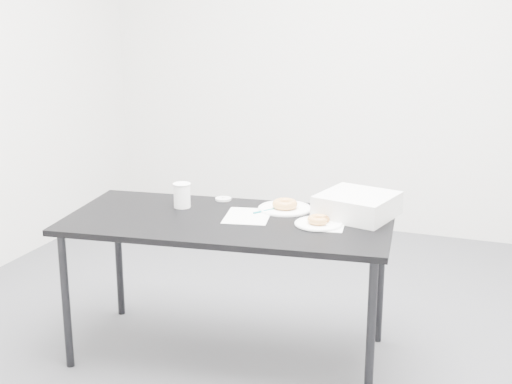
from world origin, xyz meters
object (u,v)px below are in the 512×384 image
(scorecard, at_px, (248,216))
(coffee_cup, at_px, (182,195))
(bakery_box, at_px, (357,205))
(donut_far, at_px, (285,204))
(plate_near, at_px, (318,224))
(donut_near, at_px, (319,220))
(table, at_px, (228,230))
(pen, at_px, (264,211))
(plate_far, at_px, (285,209))

(scorecard, bearing_deg, coffee_cup, 164.09)
(coffee_cup, relative_size, bakery_box, 0.38)
(donut_far, height_order, coffee_cup, coffee_cup)
(bakery_box, bearing_deg, plate_near, -111.33)
(coffee_cup, bearing_deg, donut_near, -3.20)
(table, distance_m, donut_far, 0.32)
(plate_near, height_order, bakery_box, bakery_box)
(pen, relative_size, donut_near, 1.19)
(donut_far, bearing_deg, plate_near, -39.52)
(table, relative_size, scorecard, 6.04)
(scorecard, xyz_separation_m, plate_far, (0.13, 0.17, 0.00))
(plate_far, bearing_deg, coffee_cup, -163.59)
(table, xyz_separation_m, scorecard, (0.07, 0.07, 0.05))
(table, bearing_deg, bakery_box, 17.34)
(table, distance_m, donut_near, 0.43)
(plate_near, xyz_separation_m, coffee_cup, (-0.69, 0.04, 0.05))
(plate_far, distance_m, coffee_cup, 0.50)
(scorecard, bearing_deg, donut_near, -13.76)
(plate_near, bearing_deg, donut_far, 140.48)
(scorecard, height_order, pen, pen)
(pen, bearing_deg, scorecard, -174.36)
(pen, bearing_deg, donut_far, -9.14)
(scorecard, xyz_separation_m, donut_near, (0.35, -0.01, 0.02))
(pen, distance_m, coffee_cup, 0.41)
(donut_far, distance_m, bakery_box, 0.35)
(plate_far, bearing_deg, bakery_box, 1.97)
(donut_near, xyz_separation_m, plate_far, (-0.22, 0.18, -0.02))
(table, height_order, coffee_cup, coffee_cup)
(pen, relative_size, coffee_cup, 1.00)
(plate_near, bearing_deg, plate_far, 140.48)
(coffee_cup, bearing_deg, plate_near, -3.20)
(pen, distance_m, bakery_box, 0.44)
(donut_far, bearing_deg, pen, -134.51)
(plate_near, relative_size, donut_far, 1.77)
(coffee_cup, bearing_deg, donut_far, 16.41)
(table, relative_size, coffee_cup, 13.00)
(pen, xyz_separation_m, donut_near, (0.30, -0.10, 0.02))
(table, height_order, donut_far, donut_far)
(coffee_cup, bearing_deg, pen, 8.66)
(plate_far, height_order, bakery_box, bakery_box)
(scorecard, relative_size, donut_far, 2.14)
(scorecard, height_order, bakery_box, bakery_box)
(pen, height_order, plate_far, pen)
(scorecard, distance_m, coffee_cup, 0.36)
(donut_near, height_order, bakery_box, bakery_box)
(table, relative_size, donut_near, 15.53)
(donut_near, relative_size, plate_far, 0.39)
(plate_near, distance_m, coffee_cup, 0.70)
(table, xyz_separation_m, plate_near, (0.41, 0.06, 0.06))
(table, height_order, donut_near, donut_near)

